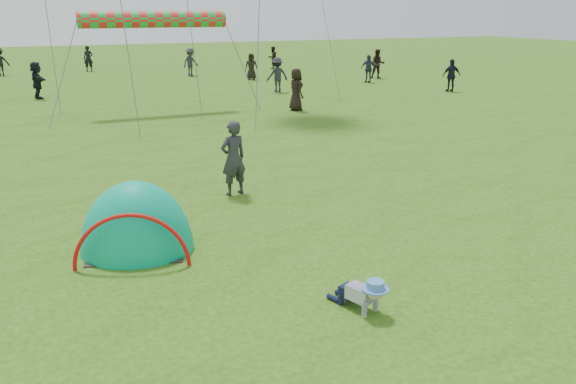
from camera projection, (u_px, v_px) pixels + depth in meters
name	position (u px, v px, depth m)	size (l,w,h in m)	color
ground	(272.00, 314.00, 7.72)	(140.00, 140.00, 0.00)	#20580E
crawling_toddler	(363.00, 293.00, 7.74)	(0.48, 0.69, 0.53)	black
popup_tent	(138.00, 250.00, 9.78)	(1.93, 1.59, 2.50)	#009C42
standing_adult	(233.00, 158.00, 12.52)	(0.62, 0.41, 1.69)	#2A292F
crowd_person_0	(88.00, 59.00, 38.93)	(0.63, 0.42, 1.74)	black
crowd_person_1	(273.00, 58.00, 40.86)	(0.77, 0.60, 1.58)	black
crowd_person_3	(277.00, 75.00, 28.80)	(1.13, 0.65, 1.75)	#222228
crowd_person_4	(296.00, 90.00, 23.41)	(0.85, 0.55, 1.74)	black
crowd_person_5	(37.00, 80.00, 26.65)	(1.61, 0.51, 1.73)	black
crowd_person_8	(368.00, 69.00, 32.79)	(0.93, 0.39, 1.59)	#2A3248
crowd_person_9	(0.00, 62.00, 36.30)	(1.14, 0.66, 1.77)	black
crowd_person_10	(251.00, 67.00, 34.14)	(0.77, 0.50, 1.58)	black
crowd_person_13	(378.00, 64.00, 34.79)	(0.86, 0.67, 1.77)	black
crowd_person_14	(451.00, 76.00, 28.96)	(0.97, 0.41, 1.66)	black
crowd_person_15	(191.00, 62.00, 36.13)	(1.13, 0.65, 1.75)	#2B2B31
rainbow_tube_kite	(154.00, 20.00, 22.28)	(0.64, 0.64, 5.81)	red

